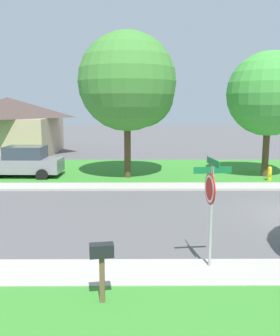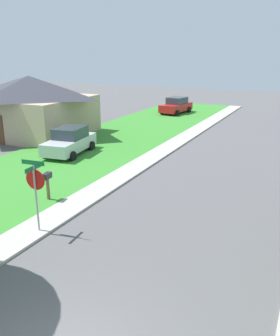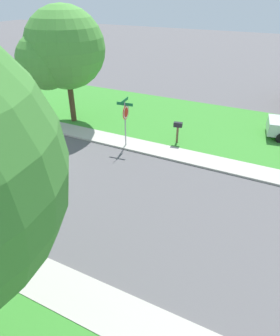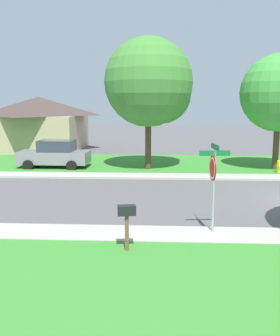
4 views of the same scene
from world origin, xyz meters
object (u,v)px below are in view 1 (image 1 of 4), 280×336
at_px(mailbox, 102,258).
at_px(house_right_setback, 9,125).
at_px(car_grey_far_down_street, 23,162).
at_px(fire_hydrant, 270,174).
at_px(tree_sidewalk_mid, 131,85).
at_px(stop_sign_far_corner, 211,195).
at_px(tree_sidewalk_near, 270,97).

bearing_deg(mailbox, house_right_setback, 22.89).
xyz_separation_m(car_grey_far_down_street, fire_hydrant, (-1.26, -13.29, -0.44)).
bearing_deg(tree_sidewalk_mid, mailbox, 178.49).
relative_size(stop_sign_far_corner, mailbox, 2.11).
bearing_deg(car_grey_far_down_street, fire_hydrant, -95.43).
height_order(stop_sign_far_corner, house_right_setback, house_right_setback).
distance_m(car_grey_far_down_street, fire_hydrant, 13.36).
height_order(tree_sidewalk_mid, house_right_setback, tree_sidewalk_mid).
xyz_separation_m(car_grey_far_down_street, tree_sidewalk_near, (0.22, -13.62, 3.57)).
distance_m(tree_sidewalk_near, house_right_setback, 20.26).
relative_size(tree_sidewalk_near, mailbox, 5.24).
height_order(tree_sidewalk_near, house_right_setback, tree_sidewalk_near).
xyz_separation_m(tree_sidewalk_mid, mailbox, (-13.27, 0.35, -4.03)).
xyz_separation_m(stop_sign_far_corner, tree_sidewalk_near, (11.87, -5.51, 2.55)).
bearing_deg(fire_hydrant, tree_sidewalk_near, -12.50).
bearing_deg(tree_sidewalk_mid, car_grey_far_down_street, 89.95).
distance_m(tree_sidewalk_mid, mailbox, 13.87).
xyz_separation_m(fire_hydrant, mailbox, (-12.01, 7.64, 0.57)).
bearing_deg(car_grey_far_down_street, tree_sidewalk_near, -89.08).
height_order(tree_sidewalk_near, fire_hydrant, tree_sidewalk_near).
height_order(car_grey_far_down_street, house_right_setback, house_right_setback).
height_order(tree_sidewalk_mid, fire_hydrant, tree_sidewalk_mid).
bearing_deg(mailbox, car_grey_far_down_street, 23.05).
bearing_deg(mailbox, fire_hydrant, -32.47).
distance_m(tree_sidewalk_near, fire_hydrant, 4.28).
distance_m(stop_sign_far_corner, fire_hydrant, 11.70).
bearing_deg(tree_sidewalk_near, car_grey_far_down_street, 90.92).
xyz_separation_m(stop_sign_far_corner, tree_sidewalk_mid, (11.65, 2.11, 3.15)).
bearing_deg(mailbox, tree_sidewalk_mid, -1.51).
bearing_deg(fire_hydrant, tree_sidewalk_mid, 80.20).
height_order(stop_sign_far_corner, mailbox, stop_sign_far_corner).
distance_m(stop_sign_far_corner, mailbox, 3.07).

